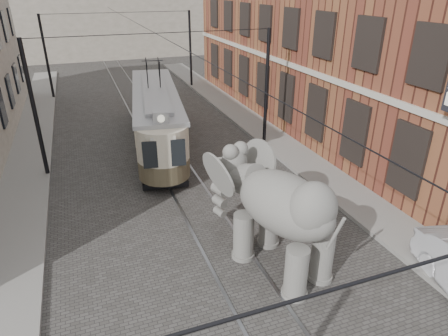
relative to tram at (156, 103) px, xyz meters
name	(u,v)px	position (x,y,z in m)	size (l,w,h in m)	color
ground	(207,220)	(0.07, -8.26, -2.22)	(120.00, 120.00, 0.00)	#3F3D3A
tram_rails	(207,220)	(0.07, -8.26, -2.21)	(1.54, 80.00, 0.02)	slate
sidewalk_right	(344,191)	(6.07, -8.26, -2.15)	(2.00, 60.00, 0.15)	slate
sidewalk_left	(11,257)	(-6.43, -8.26, -2.15)	(2.00, 60.00, 0.15)	slate
brick_building	(336,19)	(11.07, 0.74, 3.78)	(8.00, 26.00, 12.00)	brown
catenary	(166,106)	(-0.13, -3.26, 0.78)	(11.00, 30.20, 6.00)	black
tram	(156,103)	(0.00, 0.00, 0.00)	(2.31, 11.21, 4.45)	#BEB39A
elephant	(283,219)	(1.36, -11.55, -0.50)	(3.10, 5.63, 3.44)	#66645E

